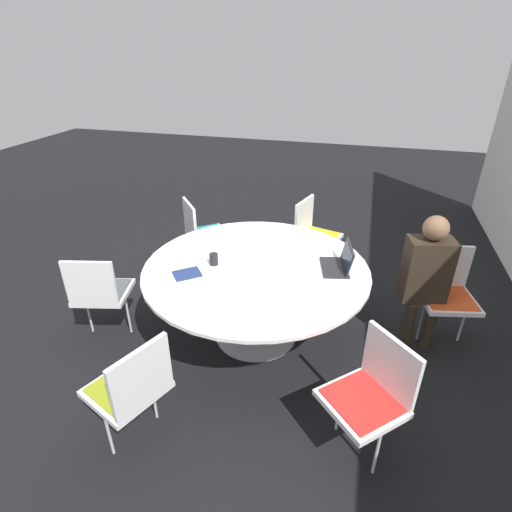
{
  "coord_description": "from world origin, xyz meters",
  "views": [
    {
      "loc": [
        2.79,
        0.77,
        2.39
      ],
      "look_at": [
        0.0,
        0.0,
        0.82
      ],
      "focal_mm": 28.0,
      "sensor_mm": 36.0,
      "label": 1
    }
  ],
  "objects_px": {
    "chair_2": "(202,230)",
    "spiral_notebook": "(187,274)",
    "chair_4": "(132,385)",
    "chair_1": "(314,231)",
    "chair_5": "(371,391)",
    "laptop": "(340,263)",
    "person_0": "(426,273)",
    "chair_3": "(99,290)",
    "coffee_cup": "(214,259)",
    "chair_0": "(447,289)"
  },
  "relations": [
    {
      "from": "chair_3",
      "to": "chair_4",
      "type": "relative_size",
      "value": 1.0
    },
    {
      "from": "chair_4",
      "to": "coffee_cup",
      "type": "distance_m",
      "value": 1.24
    },
    {
      "from": "chair_2",
      "to": "chair_4",
      "type": "relative_size",
      "value": 1.0
    },
    {
      "from": "chair_1",
      "to": "coffee_cup",
      "type": "height_order",
      "value": "chair_1"
    },
    {
      "from": "chair_0",
      "to": "chair_5",
      "type": "relative_size",
      "value": 1.0
    },
    {
      "from": "chair_2",
      "to": "coffee_cup",
      "type": "distance_m",
      "value": 1.22
    },
    {
      "from": "chair_2",
      "to": "spiral_notebook",
      "type": "relative_size",
      "value": 3.32
    },
    {
      "from": "spiral_notebook",
      "to": "coffee_cup",
      "type": "bearing_deg",
      "value": 146.11
    },
    {
      "from": "laptop",
      "to": "spiral_notebook",
      "type": "distance_m",
      "value": 1.25
    },
    {
      "from": "chair_1",
      "to": "chair_3",
      "type": "bearing_deg",
      "value": -27.22
    },
    {
      "from": "chair_2",
      "to": "chair_4",
      "type": "bearing_deg",
      "value": -28.12
    },
    {
      "from": "chair_4",
      "to": "coffee_cup",
      "type": "height_order",
      "value": "chair_4"
    },
    {
      "from": "chair_2",
      "to": "chair_3",
      "type": "height_order",
      "value": "same"
    },
    {
      "from": "chair_4",
      "to": "coffee_cup",
      "type": "xyz_separation_m",
      "value": [
        -1.21,
        0.1,
        0.26
      ]
    },
    {
      "from": "chair_0",
      "to": "spiral_notebook",
      "type": "relative_size",
      "value": 3.32
    },
    {
      "from": "chair_3",
      "to": "coffee_cup",
      "type": "distance_m",
      "value": 1.03
    },
    {
      "from": "chair_1",
      "to": "chair_2",
      "type": "relative_size",
      "value": 1.0
    },
    {
      "from": "person_0",
      "to": "coffee_cup",
      "type": "relative_size",
      "value": 12.14
    },
    {
      "from": "person_0",
      "to": "spiral_notebook",
      "type": "distance_m",
      "value": 1.96
    },
    {
      "from": "chair_3",
      "to": "chair_5",
      "type": "height_order",
      "value": "same"
    },
    {
      "from": "chair_0",
      "to": "laptop",
      "type": "bearing_deg",
      "value": 4.07
    },
    {
      "from": "chair_3",
      "to": "spiral_notebook",
      "type": "xyz_separation_m",
      "value": [
        -0.1,
        0.79,
        0.22
      ]
    },
    {
      "from": "chair_1",
      "to": "chair_4",
      "type": "xyz_separation_m",
      "value": [
        2.57,
        -0.76,
        0.0
      ]
    },
    {
      "from": "chair_3",
      "to": "coffee_cup",
      "type": "xyz_separation_m",
      "value": [
        -0.32,
        0.94,
        0.26
      ]
    },
    {
      "from": "chair_1",
      "to": "chair_4",
      "type": "distance_m",
      "value": 2.68
    },
    {
      "from": "chair_2",
      "to": "person_0",
      "type": "relative_size",
      "value": 0.71
    },
    {
      "from": "spiral_notebook",
      "to": "chair_2",
      "type": "bearing_deg",
      "value": -162.22
    },
    {
      "from": "chair_0",
      "to": "spiral_notebook",
      "type": "distance_m",
      "value": 2.21
    },
    {
      "from": "chair_3",
      "to": "spiral_notebook",
      "type": "bearing_deg",
      "value": -6.21
    },
    {
      "from": "chair_0",
      "to": "chair_4",
      "type": "distance_m",
      "value": 2.65
    },
    {
      "from": "chair_4",
      "to": "person_0",
      "type": "bearing_deg",
      "value": -26.91
    },
    {
      "from": "chair_4",
      "to": "coffee_cup",
      "type": "bearing_deg",
      "value": 17.8
    },
    {
      "from": "chair_2",
      "to": "laptop",
      "type": "distance_m",
      "value": 1.81
    },
    {
      "from": "chair_2",
      "to": "spiral_notebook",
      "type": "xyz_separation_m",
      "value": [
        1.27,
        0.41,
        0.22
      ]
    },
    {
      "from": "chair_0",
      "to": "chair_4",
      "type": "height_order",
      "value": "same"
    },
    {
      "from": "chair_4",
      "to": "spiral_notebook",
      "type": "height_order",
      "value": "chair_4"
    },
    {
      "from": "chair_5",
      "to": "laptop",
      "type": "xyz_separation_m",
      "value": [
        -1.07,
        -0.31,
        0.27
      ]
    },
    {
      "from": "chair_3",
      "to": "coffee_cup",
      "type": "relative_size",
      "value": 8.61
    },
    {
      "from": "chair_5",
      "to": "person_0",
      "type": "xyz_separation_m",
      "value": [
        -1.21,
        0.39,
        0.2
      ]
    },
    {
      "from": "chair_1",
      "to": "chair_5",
      "type": "bearing_deg",
      "value": 33.08
    },
    {
      "from": "laptop",
      "to": "person_0",
      "type": "bearing_deg",
      "value": 88.79
    },
    {
      "from": "chair_2",
      "to": "chair_3",
      "type": "distance_m",
      "value": 1.42
    },
    {
      "from": "chair_4",
      "to": "chair_1",
      "type": "bearing_deg",
      "value": 5.99
    },
    {
      "from": "chair_5",
      "to": "coffee_cup",
      "type": "xyz_separation_m",
      "value": [
        -0.86,
        -1.34,
        0.26
      ]
    },
    {
      "from": "chair_3",
      "to": "chair_4",
      "type": "height_order",
      "value": "same"
    },
    {
      "from": "chair_4",
      "to": "laptop",
      "type": "xyz_separation_m",
      "value": [
        -1.42,
        1.12,
        0.27
      ]
    },
    {
      "from": "chair_3",
      "to": "person_0",
      "type": "height_order",
      "value": "person_0"
    },
    {
      "from": "person_0",
      "to": "laptop",
      "type": "height_order",
      "value": "person_0"
    },
    {
      "from": "chair_1",
      "to": "person_0",
      "type": "distance_m",
      "value": 1.48
    },
    {
      "from": "chair_2",
      "to": "laptop",
      "type": "bearing_deg",
      "value": 22.5
    }
  ]
}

